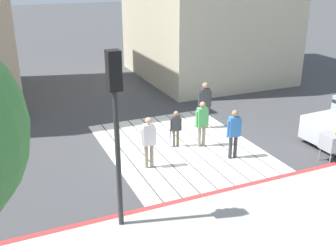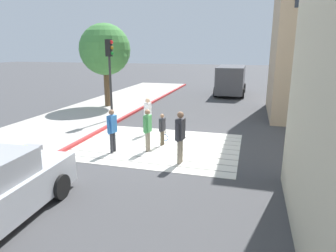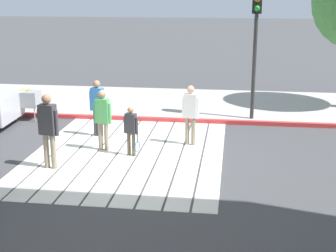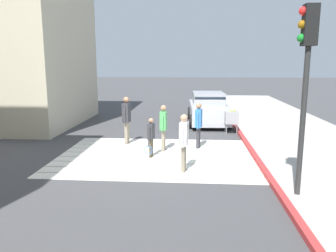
# 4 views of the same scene
# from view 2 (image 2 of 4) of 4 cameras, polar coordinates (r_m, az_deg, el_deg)

# --- Properties ---
(ground_plane) EXTENTS (120.00, 120.00, 0.00)m
(ground_plane) POSITION_cam_2_polar(r_m,az_deg,el_deg) (12.15, -1.85, -3.78)
(ground_plane) COLOR #424244
(crosswalk_stripes) EXTENTS (6.40, 4.90, 0.01)m
(crosswalk_stripes) POSITION_cam_2_polar(r_m,az_deg,el_deg) (12.14, -1.85, -3.75)
(crosswalk_stripes) COLOR silver
(crosswalk_stripes) RESTS_ON ground
(sidewalk_west) EXTENTS (4.80, 40.00, 0.12)m
(sidewalk_west) POSITION_cam_2_polar(r_m,az_deg,el_deg) (14.74, -23.14, -1.41)
(sidewalk_west) COLOR #ADA8A0
(sidewalk_west) RESTS_ON ground
(curb_painted) EXTENTS (0.16, 40.00, 0.13)m
(curb_painted) POSITION_cam_2_polar(r_m,az_deg,el_deg) (13.42, -15.23, -2.21)
(curb_painted) COLOR #BC3333
(curb_painted) RESTS_ON ground
(van_down_street) EXTENTS (2.36, 5.20, 2.35)m
(van_down_street) POSITION_cam_2_polar(r_m,az_deg,el_deg) (25.76, 11.86, 8.66)
(van_down_street) COLOR #4C4C51
(van_down_street) RESTS_ON ground
(traffic_light_corner) EXTENTS (0.39, 0.28, 4.24)m
(traffic_light_corner) POSITION_cam_2_polar(r_m,az_deg,el_deg) (15.92, -10.96, 11.52)
(traffic_light_corner) COLOR #2D2D2D
(traffic_light_corner) RESTS_ON ground
(street_tree) EXTENTS (3.20, 3.20, 5.32)m
(street_tree) POSITION_cam_2_polar(r_m,az_deg,el_deg) (19.80, -11.64, 13.77)
(street_tree) COLOR brown
(street_tree) RESTS_ON ground
(tennis_ball_cart) EXTENTS (0.56, 0.80, 1.02)m
(tennis_ball_cart) POSITION_cam_2_polar(r_m,az_deg,el_deg) (9.99, -25.24, -5.15)
(tennis_ball_cart) COLOR #99999E
(tennis_ball_cart) RESTS_ON ground
(pedestrian_adult_lead) EXTENTS (0.26, 0.48, 1.65)m
(pedestrian_adult_lead) POSITION_cam_2_polar(r_m,az_deg,el_deg) (13.59, -3.85, 2.41)
(pedestrian_adult_lead) COLOR gray
(pedestrian_adult_lead) RESTS_ON ground
(pedestrian_adult_trailing) EXTENTS (0.27, 0.48, 1.65)m
(pedestrian_adult_trailing) POSITION_cam_2_polar(r_m,az_deg,el_deg) (11.34, -10.54, -0.33)
(pedestrian_adult_trailing) COLOR #333338
(pedestrian_adult_trailing) RESTS_ON ground
(pedestrian_adult_side) EXTENTS (0.24, 0.48, 1.62)m
(pedestrian_adult_side) POSITION_cam_2_polar(r_m,az_deg,el_deg) (11.31, -3.89, -0.23)
(pedestrian_adult_side) COLOR gray
(pedestrian_adult_side) RESTS_ON ground
(pedestrian_teen_behind) EXTENTS (0.28, 0.52, 1.81)m
(pedestrian_teen_behind) POSITION_cam_2_polar(r_m,az_deg,el_deg) (10.05, 2.34, -1.47)
(pedestrian_teen_behind) COLOR gray
(pedestrian_teen_behind) RESTS_ON ground
(pedestrian_child_with_racket) EXTENTS (0.32, 0.41, 1.30)m
(pedestrian_child_with_racket) POSITION_cam_2_polar(r_m,az_deg,el_deg) (12.02, -1.07, -0.33)
(pedestrian_child_with_racket) COLOR brown
(pedestrian_child_with_racket) RESTS_ON ground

